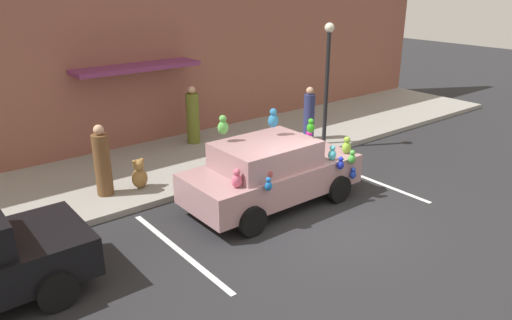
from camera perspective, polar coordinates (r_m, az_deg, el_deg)
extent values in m
plane|color=#262628|center=(10.58, 8.23, -7.37)|extent=(60.00, 60.00, 0.00)
cube|color=gray|center=(14.12, -6.52, 0.37)|extent=(24.00, 4.00, 0.15)
cube|color=brown|center=(15.23, -11.45, 13.70)|extent=(24.00, 0.30, 6.40)
cube|color=#722D5A|center=(14.40, -13.86, 10.52)|extent=(3.60, 1.10, 0.12)
cube|color=silver|center=(13.00, 13.12, -2.21)|extent=(0.12, 3.60, 0.01)
cube|color=silver|center=(9.64, -9.00, -10.39)|extent=(0.12, 3.60, 0.01)
cube|color=#A97F81|center=(11.10, 1.93, -2.09)|extent=(4.12, 1.74, 0.68)
cube|color=#A97F81|center=(10.75, 1.13, 0.70)|extent=(2.14, 1.53, 0.56)
cylinder|color=black|center=(12.61, 3.79, -0.86)|extent=(0.64, 0.22, 0.64)
cylinder|color=black|center=(11.49, 9.61, -3.34)|extent=(0.64, 0.22, 0.64)
cylinder|color=black|center=(11.19, -6.02, -3.83)|extent=(0.64, 0.22, 0.64)
cylinder|color=black|center=(9.90, -0.51, -7.12)|extent=(0.64, 0.22, 0.64)
ellipsoid|color=#86B535|center=(11.78, 10.53, 1.44)|extent=(0.24, 0.20, 0.29)
sphere|color=#86B535|center=(11.72, 10.59, 2.35)|extent=(0.15, 0.15, 0.15)
ellipsoid|color=#4AC0CD|center=(11.30, 8.89, 0.59)|extent=(0.21, 0.17, 0.24)
sphere|color=#4AC0CD|center=(11.25, 8.94, 1.39)|extent=(0.13, 0.13, 0.13)
ellipsoid|color=#5522BA|center=(10.88, -2.49, 0.26)|extent=(0.28, 0.23, 0.33)
sphere|color=#5522BA|center=(10.80, -2.51, 1.38)|extent=(0.18, 0.18, 0.18)
ellipsoid|color=#5BB64D|center=(10.64, -3.88, 3.79)|extent=(0.25, 0.20, 0.29)
sphere|color=#5BB64D|center=(10.58, -3.90, 4.84)|extent=(0.16, 0.16, 0.16)
ellipsoid|color=green|center=(11.30, 7.56, 0.53)|extent=(0.17, 0.14, 0.20)
sphere|color=green|center=(11.25, 7.60, 1.17)|extent=(0.11, 0.11, 0.11)
ellipsoid|color=#983F40|center=(10.01, 1.31, -1.58)|extent=(0.28, 0.23, 0.33)
sphere|color=#983F40|center=(9.93, 1.33, -0.38)|extent=(0.18, 0.18, 0.18)
ellipsoid|color=gold|center=(12.30, 6.21, 2.25)|extent=(0.16, 0.13, 0.19)
sphere|color=gold|center=(12.26, 6.23, 2.82)|extent=(0.10, 0.10, 0.10)
ellipsoid|color=green|center=(11.40, 11.16, 0.10)|extent=(0.19, 0.16, 0.23)
sphere|color=green|center=(11.35, 11.21, 0.84)|extent=(0.12, 0.12, 0.12)
ellipsoid|color=#CD24A2|center=(12.08, 6.21, 2.17)|extent=(0.25, 0.20, 0.29)
sphere|color=#CD24A2|center=(12.02, 6.24, 3.07)|extent=(0.16, 0.16, 0.16)
ellipsoid|color=teal|center=(11.05, 2.02, 4.59)|extent=(0.26, 0.21, 0.30)
sphere|color=teal|center=(10.99, 2.03, 5.64)|extent=(0.16, 0.16, 0.16)
ellipsoid|color=#2A8F19|center=(10.94, 6.41, 3.75)|extent=(0.19, 0.16, 0.23)
sphere|color=#2A8F19|center=(10.90, 6.44, 4.53)|extent=(0.12, 0.12, 0.12)
ellipsoid|color=#1C2BB8|center=(11.16, 9.85, -0.58)|extent=(0.18, 0.15, 0.21)
sphere|color=#1C2BB8|center=(11.11, 9.90, 0.12)|extent=(0.11, 0.11, 0.11)
ellipsoid|color=#56AF29|center=(9.86, -0.09, -2.06)|extent=(0.24, 0.19, 0.28)
sphere|color=#56AF29|center=(9.79, -0.09, -1.01)|extent=(0.15, 0.15, 0.15)
ellipsoid|color=#1A62B2|center=(9.76, 1.45, -3.06)|extent=(0.17, 0.14, 0.20)
sphere|color=#1A62B2|center=(9.71, 1.46, -2.32)|extent=(0.11, 0.11, 0.11)
ellipsoid|color=#1E3BB1|center=(11.62, 11.27, -1.70)|extent=(0.16, 0.13, 0.19)
sphere|color=#1E3BB1|center=(11.57, 11.32, -1.10)|extent=(0.10, 0.10, 0.10)
ellipsoid|color=orange|center=(10.45, -3.71, -0.94)|extent=(0.19, 0.16, 0.22)
sphere|color=orange|center=(10.39, -3.73, -0.15)|extent=(0.12, 0.12, 0.12)
ellipsoid|color=#D95C7A|center=(9.71, -2.25, -2.46)|extent=(0.23, 0.19, 0.28)
sphere|color=#D95C7A|center=(9.64, -2.27, -1.43)|extent=(0.15, 0.15, 0.15)
cylinder|color=black|center=(10.00, -25.32, -8.98)|extent=(0.64, 0.22, 0.64)
cylinder|color=black|center=(8.48, -22.24, -14.01)|extent=(0.64, 0.22, 0.64)
ellipsoid|color=#9E723D|center=(12.05, -13.44, -2.08)|extent=(0.39, 0.32, 0.48)
sphere|color=#9E723D|center=(11.93, -13.57, -0.55)|extent=(0.27, 0.27, 0.27)
sphere|color=#9E723D|center=(11.86, -14.03, -0.22)|extent=(0.11, 0.11, 0.11)
sphere|color=#9E723D|center=(11.93, -13.19, -0.02)|extent=(0.11, 0.11, 0.11)
cylinder|color=black|center=(14.65, 8.22, 8.07)|extent=(0.12, 0.12, 3.30)
sphere|color=#EAEACC|center=(14.38, 8.59, 15.05)|extent=(0.28, 0.28, 0.28)
cylinder|color=navy|center=(15.26, 6.21, 5.03)|extent=(0.34, 0.34, 1.42)
sphere|color=tan|center=(15.06, 6.33, 8.06)|extent=(0.23, 0.23, 0.23)
cylinder|color=#616723|center=(14.93, -7.39, 4.84)|extent=(0.39, 0.39, 1.53)
sphere|color=tan|center=(14.72, -7.54, 8.13)|extent=(0.23, 0.23, 0.23)
cylinder|color=brown|center=(11.73, -17.49, -0.57)|extent=(0.38, 0.38, 1.46)
sphere|color=tan|center=(11.46, -17.94, 3.38)|extent=(0.23, 0.23, 0.23)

